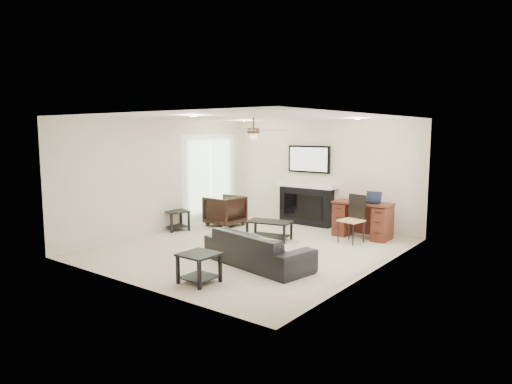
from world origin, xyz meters
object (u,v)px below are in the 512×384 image
fireplace_unit (306,185)px  desk (362,220)px  sofa (258,248)px  armchair (225,211)px  coffee_table (269,230)px

fireplace_unit → desk: 1.82m
sofa → fireplace_unit: fireplace_unit is taller
armchair → coffee_table: size_ratio=0.88×
desk → sofa: bearing=-100.5°
fireplace_unit → desk: (1.67, -0.46, -0.57)m
sofa → coffee_table: 1.84m
armchair → sofa: bearing=51.9°
sofa → coffee_table: size_ratio=2.21×
coffee_table → desk: bearing=30.5°
sofa → armchair: armchair is taller
armchair → coffee_table: armchair is taller
fireplace_unit → coffee_table: bearing=-83.2°
coffee_table → desk: desk is taller
armchair → desk: desk is taller
sofa → fireplace_unit: 3.66m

